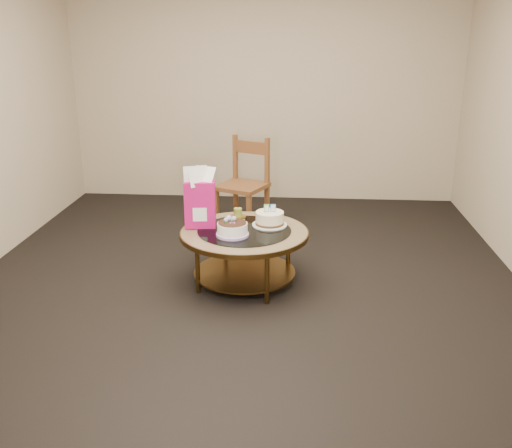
# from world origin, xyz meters

# --- Properties ---
(ground) EXTENTS (5.00, 5.00, 0.00)m
(ground) POSITION_xyz_m (0.00, 0.00, 0.00)
(ground) COLOR black
(ground) RESTS_ON ground
(room_walls) EXTENTS (4.52, 5.02, 2.61)m
(room_walls) POSITION_xyz_m (0.00, 0.00, 1.54)
(room_walls) COLOR tan
(room_walls) RESTS_ON ground
(coffee_table) EXTENTS (1.02, 1.02, 0.46)m
(coffee_table) POSITION_xyz_m (0.00, -0.00, 0.38)
(coffee_table) COLOR #533917
(coffee_table) RESTS_ON ground
(decorated_cake) EXTENTS (0.25, 0.25, 0.15)m
(decorated_cake) POSITION_xyz_m (-0.08, -0.13, 0.51)
(decorated_cake) COLOR #B893D0
(decorated_cake) RESTS_ON coffee_table
(cream_cake) EXTENTS (0.28, 0.28, 0.18)m
(cream_cake) POSITION_xyz_m (0.19, 0.13, 0.51)
(cream_cake) COLOR white
(cream_cake) RESTS_ON coffee_table
(gift_bag) EXTENTS (0.25, 0.20, 0.48)m
(gift_bag) POSITION_xyz_m (-0.36, 0.06, 0.70)
(gift_bag) COLOR #C4125A
(gift_bag) RESTS_ON coffee_table
(pillar_candle) EXTENTS (0.13, 0.13, 0.10)m
(pillar_candle) POSITION_xyz_m (-0.08, 0.28, 0.49)
(pillar_candle) COLOR #E8C35F
(pillar_candle) RESTS_ON coffee_table
(dining_chair) EXTENTS (0.58, 0.58, 0.94)m
(dining_chair) POSITION_xyz_m (-0.13, 1.31, 0.48)
(dining_chair) COLOR brown
(dining_chair) RESTS_ON ground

